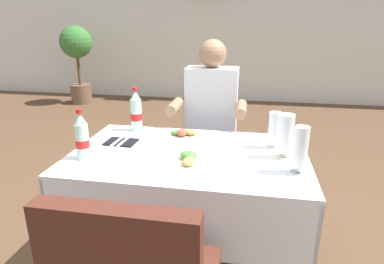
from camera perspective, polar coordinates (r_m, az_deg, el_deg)
The scene contains 14 objects.
ground_plane at distance 2.18m, azimuth -2.39°, elevation -20.59°, with size 11.00×11.00×0.00m, color brown.
back_wall at distance 5.96m, azimuth 6.95°, elevation 19.62°, with size 11.00×0.12×2.95m, color silver.
main_dining_table at distance 1.78m, azimuth -0.58°, elevation -8.71°, with size 1.21×0.76×0.73m.
chair_far_diner_seat at distance 2.49m, azimuth 2.76°, elevation -0.59°, with size 0.44×0.50×0.97m.
seated_diner_far at distance 2.33m, azimuth 3.20°, elevation 2.12°, with size 0.50×0.46×1.26m.
plate_near_camera at distance 1.58m, azimuth -0.68°, elevation -4.95°, with size 0.24×0.24×0.05m.
plate_far_diner at distance 1.91m, azimuth -1.13°, elevation -0.64°, with size 0.23×0.23×0.06m.
beer_glass_left at distance 1.68m, azimuth 15.90°, elevation -0.55°, with size 0.07×0.07×0.22m.
beer_glass_middle at distance 1.52m, azimuth 18.24°, elevation -2.80°, with size 0.07×0.07×0.22m.
beer_glass_right at distance 1.79m, azimuth 14.08°, elevation 0.57°, with size 0.07×0.07×0.20m.
cola_bottle_primary at distance 2.05m, azimuth -9.64°, elevation 3.44°, with size 0.07×0.07×0.27m.
cola_bottle_secondary at distance 1.69m, azimuth -18.48°, elevation -0.94°, with size 0.07×0.07×0.25m.
napkin_cutlery_set at distance 1.89m, azimuth -12.17°, elevation -1.67°, with size 0.17×0.19×0.01m.
potted_plant_corner at distance 5.98m, azimuth -19.27°, elevation 12.72°, with size 0.52×0.52×1.29m.
Camera 1 is at (0.38, -1.64, 1.38)m, focal length 30.84 mm.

